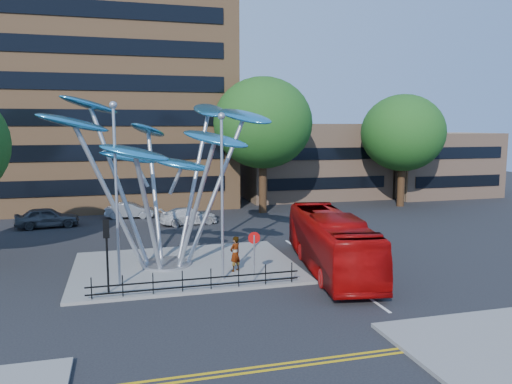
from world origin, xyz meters
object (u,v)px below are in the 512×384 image
object	(u,v)px
street_lamp_right	(222,182)
parked_car_mid	(130,210)
street_lamp_left	(116,178)
parked_car_left	(47,217)
leaf_sculpture	(162,143)
pedestrian	(235,254)
parked_car_right	(189,216)
traffic_light_island	(107,240)
tree_right	(263,123)
tree_far	(403,133)
no_entry_sign_island	(254,248)
red_bus	(331,242)

from	to	relation	value
street_lamp_right	parked_car_mid	distance (m)	20.34
street_lamp_left	parked_car_left	world-z (taller)	street_lamp_left
leaf_sculpture	parked_car_left	world-z (taller)	leaf_sculpture
pedestrian	parked_car_right	bearing A→B (deg)	-120.79
parked_car_right	parked_car_left	bearing A→B (deg)	73.04
street_lamp_right	parked_car_left	xyz separation A→B (m)	(-10.42, 16.95, -4.30)
leaf_sculpture	pedestrian	world-z (taller)	leaf_sculpture
traffic_light_island	pedestrian	xyz separation A→B (m)	(6.43, 1.79, -1.53)
traffic_light_island	tree_right	bearing A→B (deg)	56.31
leaf_sculpture	street_lamp_left	xyz separation A→B (m)	(-2.43, -3.18, -1.52)
pedestrian	parked_car_right	xyz separation A→B (m)	(-0.60, 14.07, -0.43)
pedestrian	parked_car_mid	world-z (taller)	pedestrian
leaf_sculpture	pedestrian	xyz separation A→B (m)	(3.50, -2.39, -5.78)
leaf_sculpture	traffic_light_island	world-z (taller)	leaf_sculpture
tree_far	parked_car_mid	bearing A→B (deg)	179.09
leaf_sculpture	parked_car_right	distance (m)	13.54
pedestrian	parked_car_left	world-z (taller)	pedestrian
parked_car_right	street_lamp_right	bearing A→B (deg)	170.20
street_lamp_left	no_entry_sign_island	bearing A→B (deg)	-8.61
pedestrian	parked_car_mid	xyz separation A→B (m)	(-5.10, 18.11, -0.42)
tree_far	red_bus	size ratio (longest dim) A/B	0.96
leaf_sculpture	parked_car_left	distance (m)	16.57
parked_car_mid	parked_car_right	world-z (taller)	parked_car_mid
no_entry_sign_island	red_bus	bearing A→B (deg)	13.15
parked_car_mid	parked_car_right	xyz separation A→B (m)	(4.50, -4.05, -0.00)
leaf_sculpture	parked_car_right	world-z (taller)	leaf_sculpture
tree_right	leaf_sculpture	distance (m)	18.37
red_bus	pedestrian	xyz separation A→B (m)	(-5.17, 0.70, -0.47)
red_bus	leaf_sculpture	bearing A→B (deg)	169.36
tree_far	parked_car_left	xyz separation A→B (m)	(-31.92, -2.05, -6.32)
traffic_light_island	leaf_sculpture	bearing A→B (deg)	54.96
street_lamp_left	parked_car_right	size ratio (longest dim) A/B	1.93
tree_far	parked_car_right	distance (m)	22.43
street_lamp_left	red_bus	distance (m)	11.73
parked_car_left	parked_car_mid	world-z (taller)	parked_car_left
no_entry_sign_island	parked_car_right	size ratio (longest dim) A/B	0.54
street_lamp_left	traffic_light_island	bearing A→B (deg)	-116.57
street_lamp_left	traffic_light_island	size ratio (longest dim) A/B	2.57
parked_car_left	parked_car_mid	distance (m)	6.72
tree_far	red_bus	distance (m)	24.63
tree_right	pedestrian	size ratio (longest dim) A/B	6.45
parked_car_left	street_lamp_right	bearing A→B (deg)	-156.02
leaf_sculpture	parked_car_left	bearing A→B (deg)	120.61
tree_right	parked_car_mid	xyz separation A→B (m)	(-11.67, 0.41, -7.37)
street_lamp_left	parked_car_right	distance (m)	16.47
pedestrian	parked_car_right	world-z (taller)	pedestrian
street_lamp_left	no_entry_sign_island	xyz separation A→B (m)	(6.50, -0.98, -3.54)
street_lamp_right	pedestrian	world-z (taller)	street_lamp_right
tree_far	parked_car_right	world-z (taller)	tree_far
no_entry_sign_island	street_lamp_left	bearing A→B (deg)	171.39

